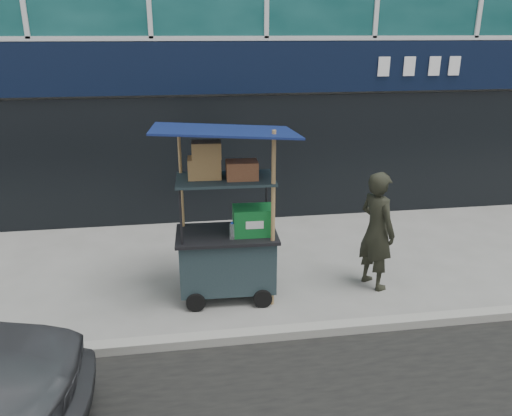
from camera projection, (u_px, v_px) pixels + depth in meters
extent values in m
plane|color=slate|center=(316.00, 325.00, 6.34)|extent=(80.00, 80.00, 0.00)
cube|color=gray|center=(321.00, 330.00, 6.13)|extent=(80.00, 0.18, 0.12)
cube|color=black|center=(266.00, 68.00, 8.96)|extent=(15.68, 0.06, 0.90)
cube|color=black|center=(265.00, 159.00, 9.57)|extent=(15.68, 0.04, 2.40)
cube|color=#1C2A2F|center=(227.00, 261.00, 6.88)|extent=(1.30, 0.79, 0.75)
cylinder|color=black|center=(196.00, 303.00, 6.60)|extent=(0.26, 0.06, 0.26)
cylinder|color=black|center=(263.00, 299.00, 6.70)|extent=(0.26, 0.06, 0.26)
cube|color=black|center=(227.00, 234.00, 6.75)|extent=(1.39, 0.88, 0.04)
cylinder|color=black|center=(181.00, 218.00, 6.26)|extent=(0.03, 0.03, 0.80)
cylinder|color=black|center=(273.00, 215.00, 6.39)|extent=(0.03, 0.03, 0.80)
cylinder|color=black|center=(182.00, 202.00, 6.86)|extent=(0.03, 0.03, 0.80)
cylinder|color=black|center=(266.00, 199.00, 6.98)|extent=(0.03, 0.03, 0.80)
cube|color=#1C2A2F|center=(225.00, 179.00, 6.49)|extent=(1.30, 0.79, 0.03)
cylinder|color=olive|center=(273.00, 222.00, 6.42)|extent=(0.06, 0.06, 2.40)
cylinder|color=olive|center=(183.00, 213.00, 6.91)|extent=(0.04, 0.04, 2.29)
cube|color=#0B163F|center=(224.00, 130.00, 6.27)|extent=(1.85, 1.34, 0.21)
cube|color=#10672D|center=(253.00, 220.00, 6.67)|extent=(0.55, 0.39, 0.37)
cylinder|color=silver|center=(232.00, 231.00, 6.51)|extent=(0.07, 0.07, 0.21)
cylinder|color=#183AB5|center=(232.00, 223.00, 6.47)|extent=(0.04, 0.04, 0.02)
cube|color=olive|center=(204.00, 168.00, 6.46)|extent=(0.44, 0.33, 0.27)
cube|color=brown|center=(242.00, 170.00, 6.42)|extent=(0.42, 0.31, 0.23)
cube|color=olive|center=(206.00, 150.00, 6.36)|extent=(0.38, 0.29, 0.21)
imported|color=black|center=(377.00, 230.00, 7.05)|extent=(0.61, 0.74, 1.72)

